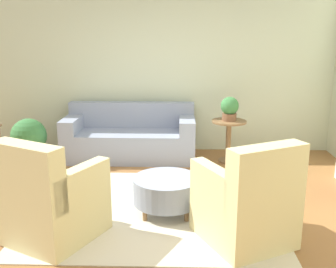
{
  "coord_description": "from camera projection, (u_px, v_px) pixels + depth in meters",
  "views": [
    {
      "loc": [
        0.28,
        -4.15,
        1.95
      ],
      "look_at": [
        0.15,
        0.55,
        0.75
      ],
      "focal_mm": 42.0,
      "sensor_mm": 36.0,
      "label": 1
    }
  ],
  "objects": [
    {
      "name": "ground_plane",
      "position": [
        154.0,
        209.0,
        4.51
      ],
      "size": [
        16.0,
        16.0,
        0.0
      ],
      "primitive_type": "plane",
      "color": "#996638"
    },
    {
      "name": "wall_back",
      "position": [
        162.0,
        68.0,
        6.58
      ],
      "size": [
        8.86,
        0.12,
        2.8
      ],
      "color": "beige",
      "rests_on": "ground_plane"
    },
    {
      "name": "rug",
      "position": [
        154.0,
        208.0,
        4.51
      ],
      "size": [
        2.7,
        2.33,
        0.01
      ],
      "color": "beige",
      "rests_on": "ground_plane"
    },
    {
      "name": "couch",
      "position": [
        130.0,
        138.0,
        6.33
      ],
      "size": [
        2.06,
        0.86,
        0.86
      ],
      "color": "#8E99B2",
      "rests_on": "ground_plane"
    },
    {
      "name": "armchair_left",
      "position": [
        51.0,
        202.0,
        3.75
      ],
      "size": [
        1.02,
        1.06,
        1.02
      ],
      "color": "beige",
      "rests_on": "rug"
    },
    {
      "name": "armchair_right",
      "position": [
        248.0,
        204.0,
        3.7
      ],
      "size": [
        1.02,
        1.06,
        1.02
      ],
      "color": "beige",
      "rests_on": "rug"
    },
    {
      "name": "ottoman_table",
      "position": [
        166.0,
        190.0,
        4.36
      ],
      "size": [
        0.74,
        0.74,
        0.4
      ],
      "color": "#8E99B2",
      "rests_on": "rug"
    },
    {
      "name": "side_table",
      "position": [
        229.0,
        134.0,
        6.09
      ],
      "size": [
        0.53,
        0.53,
        0.66
      ],
      "color": "olive",
      "rests_on": "ground_plane"
    },
    {
      "name": "potted_plant_on_side_table",
      "position": [
        230.0,
        108.0,
        5.99
      ],
      "size": [
        0.28,
        0.28,
        0.37
      ],
      "color": "brown",
      "rests_on": "side_table"
    },
    {
      "name": "potted_plant_floor",
      "position": [
        29.0,
        137.0,
        6.08
      ],
      "size": [
        0.55,
        0.55,
        0.69
      ],
      "color": "brown",
      "rests_on": "ground_plane"
    }
  ]
}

